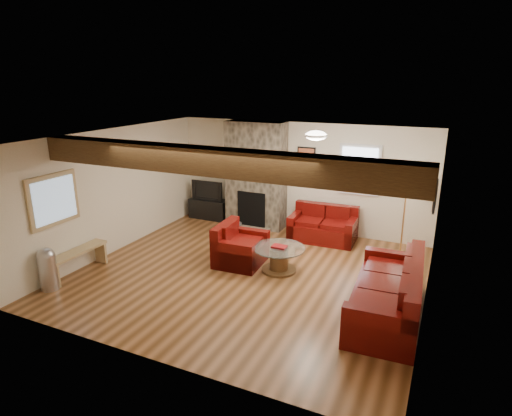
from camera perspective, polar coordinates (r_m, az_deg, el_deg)
The scene contains 18 objects.
room at distance 7.46m, azimuth -1.04°, elevation -0.12°, with size 8.00×8.00×8.00m.
oak_beam at distance 6.14m, azimuth -6.18°, elevation 6.23°, with size 6.00×0.36×0.38m, color #361F10.
chimney_breast at distance 10.06m, azimuth -0.03°, elevation 4.21°, with size 1.40×0.67×2.50m.
back_window at distance 9.49m, azimuth 13.59°, elevation 4.99°, with size 0.90×0.08×1.10m, color silver, non-canonical shape.
hatch_window at distance 8.06m, azimuth -25.37°, elevation 0.98°, with size 0.08×1.00×0.90m, color tan, non-canonical shape.
ceiling_dome at distance 7.71m, azimuth 7.99°, elevation 9.34°, with size 0.40×0.40×0.18m, color white, non-canonical shape.
artwork_back at distance 9.75m, azimuth 6.70°, elevation 6.56°, with size 0.42×0.06×0.52m, color black, non-canonical shape.
artwork_right at distance 6.94m, azimuth 22.74°, elevation 1.50°, with size 0.06×0.55×0.42m, color black, non-canonical shape.
sofa_three at distance 6.76m, azimuth 17.05°, elevation -10.29°, with size 2.24×0.94×0.87m, color #410407, non-canonical shape.
loveseat at distance 9.48m, azimuth 8.91°, elevation -2.11°, with size 1.42×0.82×0.75m, color #410407, non-canonical shape.
armchair_red at distance 8.22m, azimuth -2.02°, elevation -4.84°, with size 0.96×0.84×0.78m, color #410407, non-canonical shape.
coffee_table at distance 7.96m, azimuth 3.10°, elevation -6.83°, with size 0.96×0.96×0.50m.
tv_cabinet at distance 10.94m, azimuth -6.25°, elevation -0.09°, with size 1.00×0.40×0.50m, color black.
television at distance 10.81m, azimuth -6.33°, elevation 2.42°, with size 0.85×0.11×0.49m, color black.
floor_lamp at distance 8.81m, azimuth 19.51°, elevation 2.88°, with size 0.43×0.43×1.69m.
pine_bench at distance 8.48m, azimuth -22.61°, elevation -6.69°, with size 0.28×1.21×0.45m, color tan, non-canonical shape.
pedal_bin at distance 8.04m, azimuth -26.02°, elevation -7.29°, with size 0.30×0.30×0.75m, color #ACACB1, non-canonical shape.
coal_bucket at distance 9.79m, azimuth -2.74°, elevation -2.75°, with size 0.30×0.30×0.29m, color slate, non-canonical shape.
Camera 1 is at (3.10, -6.42, 3.44)m, focal length 30.00 mm.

